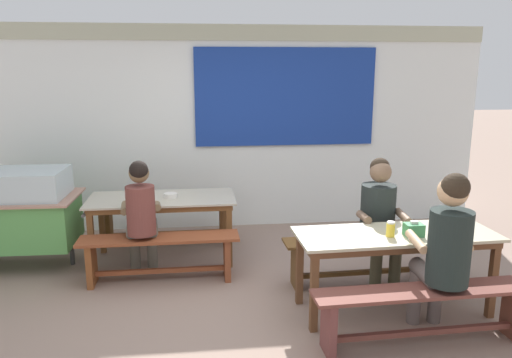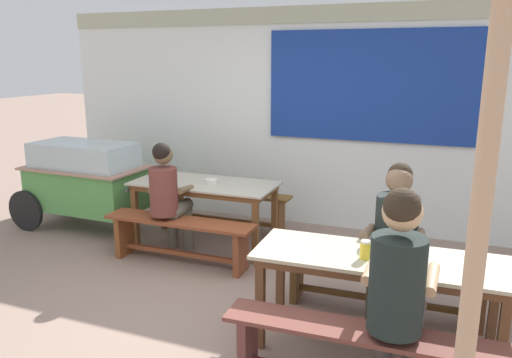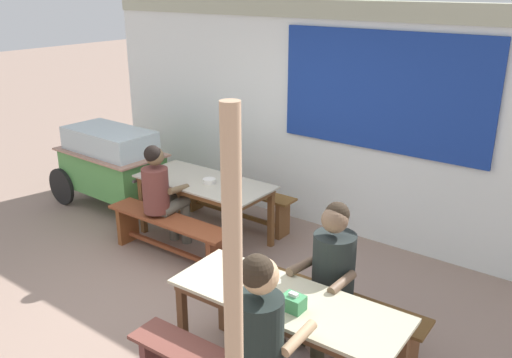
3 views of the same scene
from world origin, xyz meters
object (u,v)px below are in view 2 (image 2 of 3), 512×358
food_cart (85,178)px  dining_table_near (379,266)px  bench_far_front (180,234)px  wooden_support_post (474,271)px  bench_far_back (227,204)px  bench_near_back (384,277)px  soup_bowl (212,181)px  person_near_front (398,281)px  dining_table_far (205,189)px  tissue_box (395,256)px  bench_near_front (365,353)px  person_right_near_table (395,232)px  person_left_back_turned (168,194)px  condiment_jar (365,250)px

food_cart → dining_table_near: bearing=-20.8°
bench_far_front → food_cart: 1.76m
bench_far_front → wooden_support_post: 3.45m
wooden_support_post → bench_far_back: bearing=129.2°
bench_near_back → soup_bowl: size_ratio=11.99×
bench_near_back → person_near_front: (0.20, -1.09, 0.47)m
dining_table_far → bench_far_front: size_ratio=1.01×
food_cart → wooden_support_post: wooden_support_post is taller
food_cart → tissue_box: (3.84, -1.50, 0.15)m
person_near_front → bench_near_front: bearing=-156.7°
tissue_box → dining_table_far: bearing=145.5°
person_right_near_table → wooden_support_post: (0.49, -1.74, 0.47)m
tissue_box → wooden_support_post: (0.42, -1.13, 0.43)m
soup_bowl → person_right_near_table: bearing=-23.5°
person_right_near_table → wooden_support_post: wooden_support_post is taller
person_left_back_turned → wooden_support_post: size_ratio=0.52×
tissue_box → person_left_back_turned: bearing=156.6°
bench_near_front → wooden_support_post: wooden_support_post is taller
tissue_box → wooden_support_post: size_ratio=0.06×
person_near_front → tissue_box: person_near_front is taller
person_right_near_table → soup_bowl: bearing=156.5°
food_cart → person_right_near_table: person_right_near_table is taller
bench_far_back → soup_bowl: bearing=-80.1°
dining_table_near → soup_bowl: size_ratio=12.21×
dining_table_near → wooden_support_post: bearing=-66.5°
bench_far_front → bench_near_back: (2.07, -0.27, -0.01)m
dining_table_near → condiment_jar: condiment_jar is taller
bench_near_front → tissue_box: bearing=79.2°
bench_far_back → tissue_box: tissue_box is taller
bench_near_front → person_right_near_table: person_right_near_table is taller
bench_near_back → condiment_jar: size_ratio=13.21×
person_left_back_turned → person_near_front: (2.44, -1.45, 0.09)m
soup_bowl → bench_near_front: bearing=-44.6°
bench_far_back → tissue_box: (2.22, -2.10, 0.47)m
dining_table_far → person_left_back_turned: 0.52m
person_left_back_turned → person_near_front: bearing=-30.7°
person_near_front → condiment_jar: (-0.27, 0.43, -0.00)m
soup_bowl → dining_table_near: bearing=-35.2°
dining_table_far → wooden_support_post: wooden_support_post is taller
bench_near_back → person_near_front: size_ratio=1.26×
dining_table_near → condiment_jar: bearing=-136.2°
bench_near_front → dining_table_far: bearing=136.5°
dining_table_near → bench_near_front: bearing=-87.9°
dining_table_far → bench_far_front: bearing=-89.3°
dining_table_near → wooden_support_post: size_ratio=0.73×
bench_near_front → condiment_jar: bearing=102.2°
bench_far_front → bench_near_back: same height
bench_near_back → person_right_near_table: size_ratio=1.35×
bench_far_back → soup_bowl: soup_bowl is taller
person_left_back_turned → person_right_near_table: bearing=-10.3°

